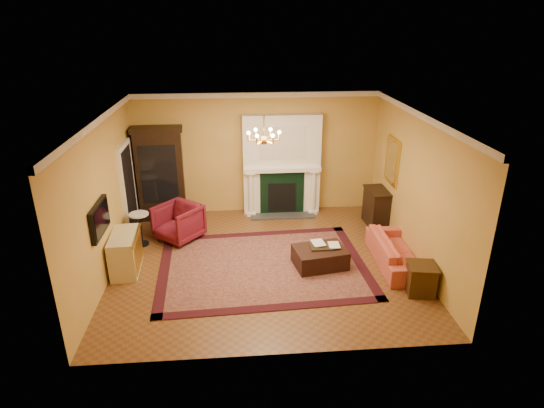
{
  "coord_description": "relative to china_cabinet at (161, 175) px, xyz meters",
  "views": [
    {
      "loc": [
        -0.53,
        -8.1,
        4.64
      ],
      "look_at": [
        0.17,
        0.3,
        1.16
      ],
      "focal_mm": 30.0,
      "sensor_mm": 36.0,
      "label": 1
    }
  ],
  "objects": [
    {
      "name": "wingback_armchair",
      "position": [
        0.5,
        -1.28,
        -0.64
      ],
      "size": [
        1.19,
        1.18,
        0.89
      ],
      "primitive_type": "imported",
      "rotation": [
        0.0,
        0.0,
        -0.7
      ],
      "color": "maroon",
      "rests_on": "floor"
    },
    {
      "name": "wall_right",
      "position": [
        5.36,
        -2.49,
        0.41
      ],
      "size": [
        0.02,
        5.5,
        3.0
      ],
      "primitive_type": "cube",
      "color": "gold",
      "rests_on": "floor"
    },
    {
      "name": "topiary_right",
      "position": [
        3.69,
        0.04,
        0.37
      ],
      "size": [
        0.16,
        0.16,
        0.42
      ],
      "color": "tan",
      "rests_on": "fireplace"
    },
    {
      "name": "floor",
      "position": [
        2.35,
        -2.49,
        -1.1
      ],
      "size": [
        6.0,
        5.5,
        0.02
      ],
      "primitive_type": "cube",
      "color": "brown",
      "rests_on": "ground"
    },
    {
      "name": "leather_ottoman",
      "position": [
        3.43,
        -2.73,
        -0.88
      ],
      "size": [
        1.11,
        0.89,
        0.37
      ],
      "primitive_type": "cube",
      "rotation": [
        0.0,
        0.0,
        0.17
      ],
      "color": "black",
      "rests_on": "oriental_rug"
    },
    {
      "name": "oriental_rug",
      "position": [
        2.3,
        -2.65,
        -1.08
      ],
      "size": [
        4.26,
        3.29,
        0.02
      ],
      "primitive_type": "cube",
      "rotation": [
        0.0,
        0.0,
        0.05
      ],
      "color": "#440E1A",
      "rests_on": "floor"
    },
    {
      "name": "wall_left",
      "position": [
        -0.66,
        -2.49,
        0.41
      ],
      "size": [
        0.02,
        5.5,
        3.0
      ],
      "primitive_type": "cube",
      "color": "gold",
      "rests_on": "floor"
    },
    {
      "name": "gilt_mirror",
      "position": [
        5.31,
        -1.09,
        0.56
      ],
      "size": [
        0.06,
        0.76,
        1.05
      ],
      "color": "gold",
      "rests_on": "wall_right"
    },
    {
      "name": "topiary_left",
      "position": [
        2.36,
        0.04,
        0.4
      ],
      "size": [
        0.18,
        0.18,
        0.48
      ],
      "color": "tan",
      "rests_on": "fireplace"
    },
    {
      "name": "wall_back",
      "position": [
        2.35,
        0.27,
        0.41
      ],
      "size": [
        6.0,
        0.02,
        3.0
      ],
      "primitive_type": "cube",
      "color": "gold",
      "rests_on": "floor"
    },
    {
      "name": "wall_front",
      "position": [
        2.35,
        -5.25,
        0.41
      ],
      "size": [
        6.0,
        0.02,
        3.0
      ],
      "primitive_type": "cube",
      "color": "gold",
      "rests_on": "floor"
    },
    {
      "name": "crown_molding",
      "position": [
        2.35,
        -1.53,
        1.85
      ],
      "size": [
        6.0,
        5.5,
        0.12
      ],
      "color": "silver",
      "rests_on": "ceiling"
    },
    {
      "name": "chandelier",
      "position": [
        2.35,
        -2.49,
        1.52
      ],
      "size": [
        0.63,
        0.55,
        0.53
      ],
      "color": "gold",
      "rests_on": "ceiling"
    },
    {
      "name": "ottoman_tray",
      "position": [
        3.46,
        -2.67,
        -0.68
      ],
      "size": [
        0.44,
        0.34,
        0.03
      ],
      "primitive_type": "cube",
      "rotation": [
        0.0,
        0.0,
        0.01
      ],
      "color": "black",
      "rests_on": "leather_ottoman"
    },
    {
      "name": "book_a",
      "position": [
        3.3,
        -2.59,
        -0.51
      ],
      "size": [
        0.24,
        0.07,
        0.32
      ],
      "primitive_type": "imported",
      "rotation": [
        0.0,
        0.0,
        0.16
      ],
      "color": "gray",
      "rests_on": "ottoman_tray"
    },
    {
      "name": "end_table",
      "position": [
        5.07,
        -3.83,
        -0.82
      ],
      "size": [
        0.54,
        0.54,
        0.54
      ],
      "primitive_type": "cube",
      "rotation": [
        0.0,
        0.0,
        -0.16
      ],
      "color": "#39230F",
      "rests_on": "floor"
    },
    {
      "name": "book_b",
      "position": [
        3.61,
        -2.67,
        -0.52
      ],
      "size": [
        0.22,
        0.03,
        0.3
      ],
      "primitive_type": "imported",
      "rotation": [
        0.0,
        0.0,
        -0.03
      ],
      "color": "gray",
      "rests_on": "ottoman_tray"
    },
    {
      "name": "fireplace",
      "position": [
        2.95,
        0.08,
        0.11
      ],
      "size": [
        1.9,
        0.7,
        2.5
      ],
      "color": "white",
      "rests_on": "wall_back"
    },
    {
      "name": "console_table",
      "position": [
        5.13,
        -0.89,
        -0.66
      ],
      "size": [
        0.48,
        0.79,
        0.86
      ],
      "primitive_type": "cube",
      "rotation": [
        0.0,
        0.0,
        0.06
      ],
      "color": "black",
      "rests_on": "floor"
    },
    {
      "name": "china_cabinet",
      "position": [
        0.0,
        0.0,
        0.0
      ],
      "size": [
        1.12,
        0.58,
        2.17
      ],
      "primitive_type": "cube",
      "rotation": [
        0.0,
        0.0,
        0.08
      ],
      "color": "black",
      "rests_on": "floor"
    },
    {
      "name": "pedestal_table",
      "position": [
        -0.29,
        -1.5,
        -0.66
      ],
      "size": [
        0.42,
        0.42,
        0.74
      ],
      "color": "black",
      "rests_on": "floor"
    },
    {
      "name": "doorway",
      "position": [
        -0.61,
        -0.79,
        -0.04
      ],
      "size": [
        0.08,
        1.05,
        2.1
      ],
      "color": "silver",
      "rests_on": "wall_left"
    },
    {
      "name": "ceiling",
      "position": [
        2.35,
        -2.49,
        1.92
      ],
      "size": [
        6.0,
        5.5,
        0.02
      ],
      "primitive_type": "cube",
      "color": "silver",
      "rests_on": "wall_back"
    },
    {
      "name": "commode",
      "position": [
        -0.38,
        -2.56,
        -0.7
      ],
      "size": [
        0.55,
        1.06,
        0.77
      ],
      "primitive_type": "cube",
      "rotation": [
        0.0,
        0.0,
        0.06
      ],
      "color": "#BDAB8A",
      "rests_on": "floor"
    },
    {
      "name": "tv_panel",
      "position": [
        -0.6,
        -3.09,
        0.26
      ],
      "size": [
        0.09,
        0.95,
        0.58
      ],
      "color": "black",
      "rests_on": "wall_left"
    },
    {
      "name": "coral_sofa",
      "position": [
        4.96,
        -2.76,
        -0.72
      ],
      "size": [
        0.6,
        1.91,
        0.74
      ],
      "primitive_type": "imported",
      "rotation": [
        0.0,
        0.0,
        1.55
      ],
      "color": "#BE4F3C",
      "rests_on": "floor"
    }
  ]
}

